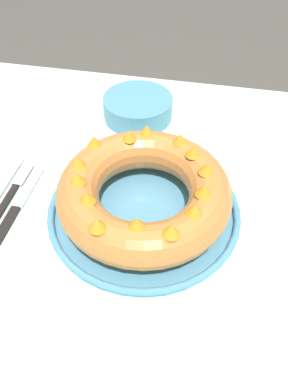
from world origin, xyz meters
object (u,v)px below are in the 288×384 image
(cake_knife, at_px, (16,209))
(fork, at_px, (9,197))
(bundt_cake, at_px, (144,191))
(serving_dish, at_px, (144,210))
(side_bowl, at_px, (138,108))

(cake_knife, bearing_deg, fork, 131.52)
(bundt_cake, bearing_deg, fork, -177.65)
(serving_dish, distance_m, side_bowl, 0.30)
(fork, bearing_deg, serving_dish, 0.77)
(fork, distance_m, cake_knife, 0.04)
(serving_dish, xyz_separation_m, cake_knife, (-0.23, -0.04, -0.01))
(cake_knife, distance_m, side_bowl, 0.36)
(fork, relative_size, cake_knife, 1.10)
(side_bowl, bearing_deg, serving_dish, -75.89)
(fork, bearing_deg, bundt_cake, 0.76)
(bundt_cake, xyz_separation_m, fork, (-0.25, -0.01, -0.06))
(fork, height_order, side_bowl, side_bowl)
(serving_dish, bearing_deg, cake_knife, -170.93)
(serving_dish, distance_m, cake_knife, 0.23)
(fork, distance_m, side_bowl, 0.35)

